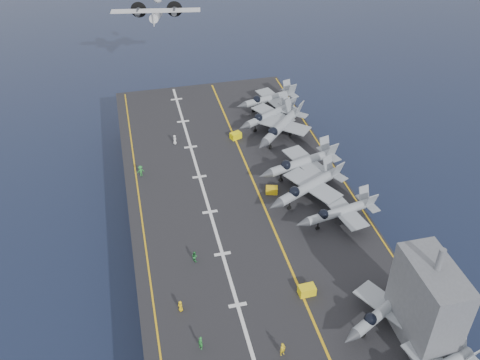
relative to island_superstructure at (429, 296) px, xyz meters
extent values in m
plane|color=#142135|center=(-15.00, 30.00, -17.90)|extent=(500.00, 500.00, 0.00)
cube|color=#56595E|center=(-15.00, 30.00, -12.90)|extent=(36.00, 90.00, 10.00)
cube|color=black|center=(-15.00, 30.00, -7.70)|extent=(38.00, 92.00, 0.40)
cube|color=gold|center=(-12.00, 30.00, -7.48)|extent=(0.35, 90.00, 0.02)
cube|color=silver|center=(-21.00, 30.00, -7.48)|extent=(0.50, 90.00, 0.02)
cube|color=gold|center=(-32.00, 30.00, -7.48)|extent=(0.25, 90.00, 0.02)
cube|color=gold|center=(3.50, 30.00, -7.48)|extent=(0.25, 90.00, 0.02)
imported|color=yellow|center=(-28.56, 10.88, -6.64)|extent=(1.11, 1.23, 1.71)
imported|color=#268C33|center=(-26.98, 4.43, -6.50)|extent=(1.23, 1.43, 2.00)
imported|color=#2A8B3E|center=(-25.23, 19.56, -6.60)|extent=(1.16, 1.29, 1.79)
imported|color=#268C33|center=(-31.07, 42.78, -6.47)|extent=(1.39, 1.07, 2.07)
imported|color=white|center=(-23.77, 51.86, -6.53)|extent=(1.14, 1.36, 1.93)
imported|color=yellow|center=(-17.42, 1.23, -6.49)|extent=(1.42, 1.18, 2.03)
camera|label=1|loc=(-31.64, -36.38, 48.69)|focal=40.00mm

